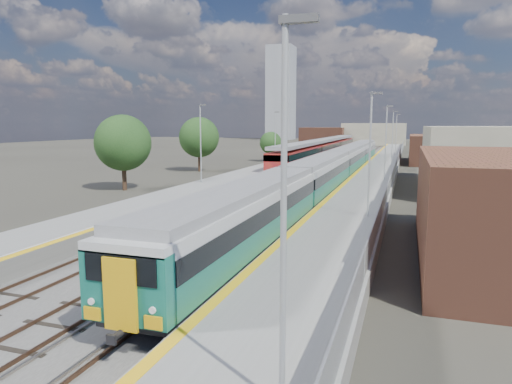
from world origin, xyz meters
The scene contains 11 objects.
ground centered at (0.00, 50.00, 0.00)m, with size 320.00×320.00×0.00m, color #47443A.
ballast_bed centered at (-2.25, 52.50, 0.03)m, with size 10.50×155.00×0.06m, color #565451.
tracks centered at (-1.65, 54.18, 0.11)m, with size 8.96×160.00×0.17m.
platform_right centered at (5.28, 52.49, 0.54)m, with size 4.70×155.00×8.52m.
platform_left centered at (-9.05, 52.49, 0.52)m, with size 4.30×155.00×8.52m.
buildings centered at (-18.12, 138.60, 10.70)m, with size 72.00×185.50×40.00m.
green_train centered at (1.50, 43.32, 2.19)m, with size 2.82×78.57×3.11m.
red_train centered at (-5.50, 75.23, 2.30)m, with size 3.08×62.44×3.89m.
tree_a centered at (-18.27, 33.03, 4.77)m, with size 5.59×5.59×7.58m.
tree_b centered at (-19.13, 52.42, 4.80)m, with size 5.62×5.62×7.62m.
tree_c centered at (-14.52, 72.20, 3.34)m, with size 3.92×3.92×5.32m.
Camera 1 is at (8.75, -6.12, 6.60)m, focal length 32.00 mm.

